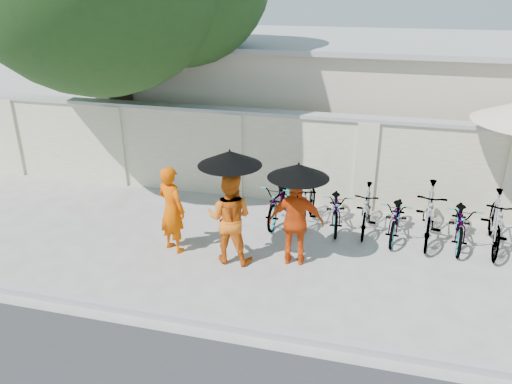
# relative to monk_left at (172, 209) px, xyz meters

# --- Properties ---
(ground) EXTENTS (80.00, 80.00, 0.00)m
(ground) POSITION_rel_monk_left_xyz_m (1.37, -0.32, -0.84)
(ground) COLOR #B3B2B1
(kerb) EXTENTS (40.00, 0.16, 0.12)m
(kerb) POSITION_rel_monk_left_xyz_m (1.37, -2.02, -0.78)
(kerb) COLOR #9C9C9C
(kerb) RESTS_ON ground
(compound_wall) EXTENTS (20.00, 0.30, 2.00)m
(compound_wall) POSITION_rel_monk_left_xyz_m (2.37, 2.88, 0.16)
(compound_wall) COLOR silver
(compound_wall) RESTS_ON ground
(building_behind) EXTENTS (14.00, 6.00, 3.20)m
(building_behind) POSITION_rel_monk_left_xyz_m (3.37, 6.68, 0.76)
(building_behind) COLOR beige
(building_behind) RESTS_ON ground
(monk_left) EXTENTS (0.72, 0.62, 1.68)m
(monk_left) POSITION_rel_monk_left_xyz_m (0.00, 0.00, 0.00)
(monk_left) COLOR #E85200
(monk_left) RESTS_ON ground
(monk_center) EXTENTS (0.83, 0.65, 1.71)m
(monk_center) POSITION_rel_monk_left_xyz_m (1.16, -0.11, 0.02)
(monk_center) COLOR orange
(monk_center) RESTS_ON ground
(parasol_center) EXTENTS (1.09, 1.09, 1.17)m
(parasol_center) POSITION_rel_monk_left_xyz_m (1.21, -0.19, 1.17)
(parasol_center) COLOR black
(parasol_center) RESTS_ON ground
(monk_right) EXTENTS (1.00, 0.49, 1.65)m
(monk_right) POSITION_rel_monk_left_xyz_m (2.32, 0.09, -0.02)
(monk_right) COLOR #E0460D
(monk_right) RESTS_ON ground
(parasol_right) EXTENTS (1.05, 1.05, 1.01)m
(parasol_right) POSITION_rel_monk_left_xyz_m (2.34, 0.01, 0.98)
(parasol_right) COLOR black
(parasol_right) RESTS_ON ground
(bike_0) EXTENTS (0.68, 1.76, 0.91)m
(bike_0) POSITION_rel_monk_left_xyz_m (1.69, 1.76, -0.38)
(bike_0) COLOR slate
(bike_0) RESTS_ON ground
(bike_1) EXTENTS (0.53, 1.61, 0.95)m
(bike_1) POSITION_rel_monk_left_xyz_m (2.29, 1.70, -0.36)
(bike_1) COLOR slate
(bike_1) RESTS_ON ground
(bike_2) EXTENTS (0.75, 1.68, 0.85)m
(bike_2) POSITION_rel_monk_left_xyz_m (2.89, 1.76, -0.41)
(bike_2) COLOR slate
(bike_2) RESTS_ON ground
(bike_3) EXTENTS (0.51, 1.61, 0.96)m
(bike_3) POSITION_rel_monk_left_xyz_m (3.49, 1.71, -0.36)
(bike_3) COLOR slate
(bike_3) RESTS_ON ground
(bike_4) EXTENTS (0.75, 1.71, 0.87)m
(bike_4) POSITION_rel_monk_left_xyz_m (4.09, 1.62, -0.40)
(bike_4) COLOR slate
(bike_4) RESTS_ON ground
(bike_5) EXTENTS (0.69, 1.92, 1.13)m
(bike_5) POSITION_rel_monk_left_xyz_m (4.69, 1.64, -0.27)
(bike_5) COLOR slate
(bike_5) RESTS_ON ground
(bike_6) EXTENTS (0.78, 1.81, 0.92)m
(bike_6) POSITION_rel_monk_left_xyz_m (5.29, 1.63, -0.38)
(bike_6) COLOR slate
(bike_6) RESTS_ON ground
(bike_7) EXTENTS (0.70, 1.86, 1.09)m
(bike_7) POSITION_rel_monk_left_xyz_m (5.89, 1.59, -0.29)
(bike_7) COLOR slate
(bike_7) RESTS_ON ground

